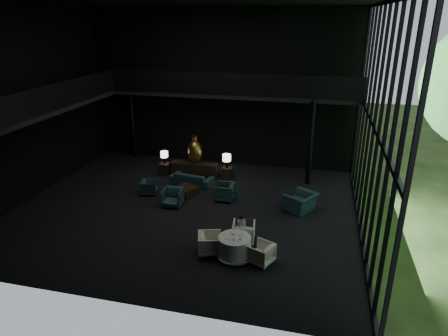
% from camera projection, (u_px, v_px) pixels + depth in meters
% --- Properties ---
extents(floor, '(14.00, 12.00, 0.02)m').
position_uv_depth(floor, '(186.00, 209.00, 16.66)').
color(floor, black).
rests_on(floor, ground).
extents(ceiling, '(14.00, 12.00, 0.02)m').
position_uv_depth(ceiling, '(178.00, 2.00, 13.83)').
color(ceiling, black).
rests_on(ceiling, ground).
extents(wall_back, '(14.00, 0.04, 8.00)m').
position_uv_depth(wall_back, '(221.00, 89.00, 20.70)').
color(wall_back, black).
rests_on(wall_back, ground).
extents(wall_front, '(14.00, 0.04, 8.00)m').
position_uv_depth(wall_front, '(102.00, 170.00, 9.79)').
color(wall_front, black).
rests_on(wall_front, ground).
extents(wall_left, '(0.04, 12.00, 8.00)m').
position_uv_depth(wall_left, '(25.00, 106.00, 16.78)').
color(wall_left, black).
rests_on(wall_left, ground).
extents(curtain_wall, '(0.20, 12.00, 8.00)m').
position_uv_depth(curtain_wall, '(374.00, 126.00, 13.72)').
color(curtain_wall, black).
rests_on(curtain_wall, ground).
extents(mezzanine_left, '(2.00, 12.00, 0.25)m').
position_uv_depth(mezzanine_left, '(46.00, 107.00, 16.56)').
color(mezzanine_left, black).
rests_on(mezzanine_left, wall_left).
extents(mezzanine_back, '(12.00, 2.00, 0.25)m').
position_uv_depth(mezzanine_back, '(235.00, 93.00, 19.57)').
color(mezzanine_back, black).
rests_on(mezzanine_back, wall_back).
extents(railing_left, '(0.06, 12.00, 1.00)m').
position_uv_depth(railing_left, '(65.00, 94.00, 16.13)').
color(railing_left, black).
rests_on(railing_left, mezzanine_left).
extents(railing_back, '(12.00, 0.06, 1.00)m').
position_uv_depth(railing_back, '(231.00, 84.00, 18.45)').
color(railing_back, black).
rests_on(railing_back, mezzanine_back).
extents(column_nw, '(0.24, 0.24, 4.00)m').
position_uv_depth(column_nw, '(133.00, 122.00, 22.23)').
color(column_nw, black).
rests_on(column_nw, floor).
extents(column_ne, '(0.24, 0.24, 4.00)m').
position_uv_depth(column_ne, '(310.00, 144.00, 18.54)').
color(column_ne, black).
rests_on(column_ne, floor).
extents(console, '(2.30, 0.52, 0.73)m').
position_uv_depth(console, '(195.00, 170.00, 19.92)').
color(console, black).
rests_on(console, floor).
extents(bronze_urn, '(0.73, 0.73, 1.37)m').
position_uv_depth(bronze_urn, '(195.00, 151.00, 19.66)').
color(bronze_urn, olive).
rests_on(bronze_urn, console).
extents(side_table_left, '(0.52, 0.52, 0.57)m').
position_uv_depth(side_table_left, '(165.00, 169.00, 20.30)').
color(side_table_left, black).
rests_on(side_table_left, floor).
extents(table_lamp_left, '(0.37, 0.37, 0.62)m').
position_uv_depth(table_lamp_left, '(164.00, 155.00, 20.06)').
color(table_lamp_left, black).
rests_on(table_lamp_left, side_table_left).
extents(side_table_right, '(0.52, 0.52, 0.57)m').
position_uv_depth(side_table_right, '(227.00, 173.00, 19.78)').
color(side_table_right, black).
rests_on(side_table_right, floor).
extents(table_lamp_right, '(0.41, 0.41, 0.69)m').
position_uv_depth(table_lamp_right, '(227.00, 158.00, 19.44)').
color(table_lamp_right, black).
rests_on(table_lamp_right, side_table_right).
extents(sofa, '(2.06, 0.92, 0.78)m').
position_uv_depth(sofa, '(192.00, 177.00, 18.97)').
color(sofa, '#152D34').
rests_on(sofa, floor).
extents(lounge_armchair_west, '(0.72, 0.75, 0.65)m').
position_uv_depth(lounge_armchair_west, '(150.00, 187.00, 17.97)').
color(lounge_armchair_west, '#11242D').
rests_on(lounge_armchair_west, floor).
extents(lounge_armchair_east, '(0.83, 0.88, 0.88)m').
position_uv_depth(lounge_armchair_east, '(225.00, 190.00, 17.36)').
color(lounge_armchair_east, '#2A4953').
rests_on(lounge_armchair_east, floor).
extents(lounge_armchair_south, '(0.90, 0.85, 0.89)m').
position_uv_depth(lounge_armchair_south, '(172.00, 196.00, 16.81)').
color(lounge_armchair_south, '#193943').
rests_on(lounge_armchair_south, floor).
extents(window_armchair, '(1.42, 1.59, 1.17)m').
position_uv_depth(window_armchair, '(301.00, 198.00, 16.30)').
color(window_armchair, '#1E3644').
rests_on(window_armchair, floor).
extents(coffee_table, '(1.16, 1.16, 0.39)m').
position_uv_depth(coffee_table, '(186.00, 191.00, 17.92)').
color(coffee_table, black).
rests_on(coffee_table, floor).
extents(dining_table, '(1.23, 1.23, 0.75)m').
position_uv_depth(dining_table, '(234.00, 248.00, 13.23)').
color(dining_table, white).
rests_on(dining_table, floor).
extents(dining_chair_north, '(0.89, 0.84, 0.83)m').
position_uv_depth(dining_chair_north, '(244.00, 231.00, 14.15)').
color(dining_chair_north, beige).
rests_on(dining_chair_north, floor).
extents(dining_chair_east, '(0.90, 0.92, 0.73)m').
position_uv_depth(dining_chair_east, '(261.00, 253.00, 12.92)').
color(dining_chair_east, '#EEE6C7').
rests_on(dining_chair_east, floor).
extents(dining_chair_west, '(0.93, 0.96, 0.81)m').
position_uv_depth(dining_chair_west, '(210.00, 242.00, 13.43)').
color(dining_chair_west, beige).
rests_on(dining_chair_west, floor).
extents(child, '(0.29, 0.29, 0.63)m').
position_uv_depth(child, '(241.00, 223.00, 13.93)').
color(child, '#D192AD').
rests_on(child, dining_chair_north).
extents(plate_a, '(0.30, 0.30, 0.01)m').
position_uv_depth(plate_a, '(228.00, 238.00, 13.02)').
color(plate_a, white).
rests_on(plate_a, dining_table).
extents(plate_b, '(0.25, 0.25, 0.01)m').
position_uv_depth(plate_b, '(241.00, 235.00, 13.22)').
color(plate_b, white).
rests_on(plate_b, dining_table).
extents(saucer, '(0.19, 0.19, 0.01)m').
position_uv_depth(saucer, '(239.00, 241.00, 12.87)').
color(saucer, white).
rests_on(saucer, dining_table).
extents(coffee_cup, '(0.10, 0.10, 0.06)m').
position_uv_depth(coffee_cup, '(240.00, 239.00, 12.91)').
color(coffee_cup, white).
rests_on(coffee_cup, saucer).
extents(cereal_bowl, '(0.15, 0.15, 0.08)m').
position_uv_depth(cereal_bowl, '(233.00, 233.00, 13.24)').
color(cereal_bowl, white).
rests_on(cereal_bowl, dining_table).
extents(cream_pot, '(0.07, 0.07, 0.07)m').
position_uv_depth(cream_pot, '(234.00, 240.00, 12.87)').
color(cream_pot, '#99999E').
rests_on(cream_pot, dining_table).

